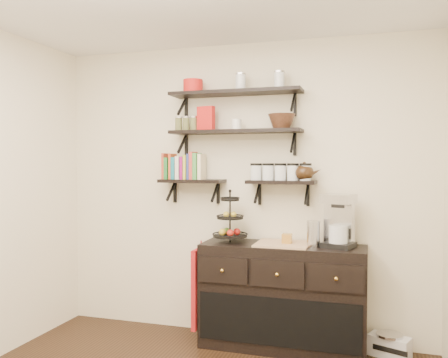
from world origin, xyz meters
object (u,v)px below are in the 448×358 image
coffee_maker (339,222)px  radio (390,345)px  sideboard (282,296)px  fruit_stand (230,225)px

coffee_maker → radio: 1.10m
radio → sideboard: bearing=-152.9°
fruit_stand → radio: (1.35, 0.08, -0.96)m
fruit_stand → coffee_maker: same height
radio → coffee_maker: bearing=-151.3°
coffee_maker → fruit_stand: bearing=-160.5°
fruit_stand → radio: bearing=3.2°
sideboard → fruit_stand: 0.76m
coffee_maker → radio: (0.41, 0.05, -1.02)m
coffee_maker → radio: bearing=24.6°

